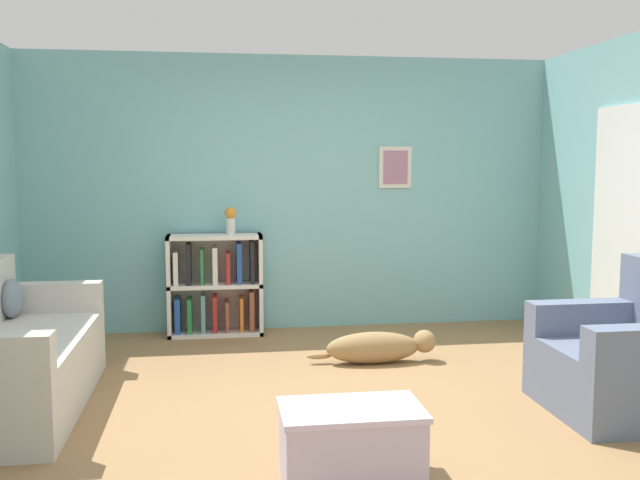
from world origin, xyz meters
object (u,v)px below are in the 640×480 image
object	(u,v)px
bookshelf	(215,286)
recliner_chair	(629,359)
dog	(379,347)
vase	(231,219)
coffee_table	(351,442)
couch	(10,359)

from	to	relation	value
bookshelf	recliner_chair	xyz separation A→B (m)	(2.62, -2.49, -0.11)
recliner_chair	dog	xyz separation A→B (m)	(-1.33, 1.32, -0.21)
recliner_chair	vase	bearing A→B (deg)	134.97
recliner_chair	coffee_table	bearing A→B (deg)	-159.10
couch	vase	world-z (taller)	vase
couch	dog	xyz separation A→B (m)	(2.60, 0.71, -0.20)
couch	bookshelf	xyz separation A→B (m)	(1.31, 1.88, 0.12)
dog	vase	world-z (taller)	vase
couch	bookshelf	world-z (taller)	bookshelf
dog	vase	distance (m)	1.88
recliner_chair	coffee_table	xyz separation A→B (m)	(-1.95, -0.75, -0.14)
couch	coffee_table	xyz separation A→B (m)	(1.98, -1.36, -0.13)
recliner_chair	couch	bearing A→B (deg)	171.16
bookshelf	coffee_table	xyz separation A→B (m)	(0.67, -3.23, -0.24)
coffee_table	vase	size ratio (longest dim) A/B	2.80
dog	bookshelf	bearing A→B (deg)	137.90
recliner_chair	vase	distance (m)	3.57
couch	coffee_table	world-z (taller)	couch
bookshelf	vase	xyz separation A→B (m)	(0.15, -0.02, 0.63)
coffee_table	recliner_chair	bearing A→B (deg)	20.90
couch	vase	bearing A→B (deg)	51.83
coffee_table	vase	distance (m)	3.37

